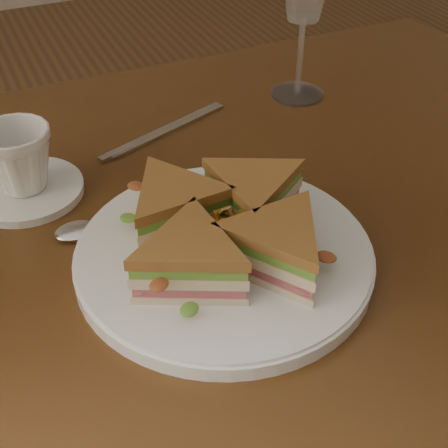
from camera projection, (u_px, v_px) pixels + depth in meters
name	position (u px, v px, depth m)	size (l,w,h in m)	color
table	(209.00, 273.00, 0.78)	(1.20, 0.80, 0.75)	#361D0C
plate	(224.00, 256.00, 0.64)	(0.31, 0.31, 0.02)	white
sandwich_wedges	(224.00, 228.00, 0.62)	(0.27, 0.27, 0.06)	beige
crisps_mound	(224.00, 231.00, 0.62)	(0.09, 0.09, 0.05)	orange
spoon	(93.00, 222.00, 0.69)	(0.17, 0.09, 0.01)	silver
knife	(160.00, 134.00, 0.85)	(0.21, 0.09, 0.00)	silver
saucer	(26.00, 190.00, 0.74)	(0.14, 0.14, 0.01)	white
coffee_cup	(19.00, 159.00, 0.71)	(0.08, 0.08, 0.08)	white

